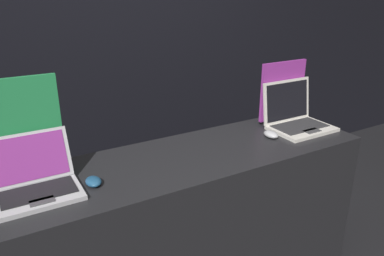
{
  "coord_description": "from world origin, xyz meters",
  "views": [
    {
      "loc": [
        -0.88,
        -1.25,
        1.68
      ],
      "look_at": [
        0.01,
        0.29,
        1.01
      ],
      "focal_mm": 35.0,
      "sensor_mm": 36.0,
      "label": 1
    }
  ],
  "objects_px": {
    "mouse_front": "(93,181)",
    "laptop_front": "(36,181)",
    "promo_stand_back": "(282,94)",
    "promo_stand_front": "(23,129)",
    "mouse_back": "(271,134)",
    "laptop_back": "(296,117)"
  },
  "relations": [
    {
      "from": "mouse_front",
      "to": "laptop_front",
      "type": "bearing_deg",
      "value": 165.0
    },
    {
      "from": "laptop_front",
      "to": "mouse_front",
      "type": "height_order",
      "value": "laptop_front"
    },
    {
      "from": "mouse_front",
      "to": "promo_stand_back",
      "type": "distance_m",
      "value": 1.33
    },
    {
      "from": "promo_stand_front",
      "to": "mouse_front",
      "type": "bearing_deg",
      "value": -49.72
    },
    {
      "from": "mouse_front",
      "to": "mouse_back",
      "type": "distance_m",
      "value": 1.05
    },
    {
      "from": "laptop_front",
      "to": "laptop_back",
      "type": "height_order",
      "value": "laptop_back"
    },
    {
      "from": "mouse_back",
      "to": "promo_stand_back",
      "type": "xyz_separation_m",
      "value": [
        0.24,
        0.19,
        0.17
      ]
    },
    {
      "from": "mouse_front",
      "to": "mouse_back",
      "type": "xyz_separation_m",
      "value": [
        1.05,
        0.03,
        0.0
      ]
    },
    {
      "from": "promo_stand_front",
      "to": "promo_stand_back",
      "type": "xyz_separation_m",
      "value": [
        1.52,
        -0.04,
        -0.03
      ]
    },
    {
      "from": "laptop_front",
      "to": "promo_stand_front",
      "type": "height_order",
      "value": "promo_stand_front"
    },
    {
      "from": "mouse_front",
      "to": "mouse_back",
      "type": "height_order",
      "value": "mouse_back"
    },
    {
      "from": "laptop_front",
      "to": "mouse_front",
      "type": "distance_m",
      "value": 0.24
    },
    {
      "from": "laptop_back",
      "to": "mouse_back",
      "type": "height_order",
      "value": "laptop_back"
    },
    {
      "from": "laptop_front",
      "to": "laptop_back",
      "type": "bearing_deg",
      "value": 0.96
    },
    {
      "from": "promo_stand_front",
      "to": "promo_stand_back",
      "type": "distance_m",
      "value": 1.52
    },
    {
      "from": "laptop_back",
      "to": "promo_stand_back",
      "type": "height_order",
      "value": "promo_stand_back"
    },
    {
      "from": "laptop_front",
      "to": "promo_stand_back",
      "type": "height_order",
      "value": "promo_stand_back"
    },
    {
      "from": "laptop_front",
      "to": "mouse_back",
      "type": "xyz_separation_m",
      "value": [
        1.28,
        -0.03,
        -0.04
      ]
    },
    {
      "from": "mouse_front",
      "to": "promo_stand_back",
      "type": "bearing_deg",
      "value": 9.7
    },
    {
      "from": "promo_stand_back",
      "to": "mouse_back",
      "type": "bearing_deg",
      "value": -142.19
    },
    {
      "from": "mouse_back",
      "to": "promo_stand_front",
      "type": "bearing_deg",
      "value": 169.64
    },
    {
      "from": "laptop_front",
      "to": "laptop_back",
      "type": "relative_size",
      "value": 0.91
    }
  ]
}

